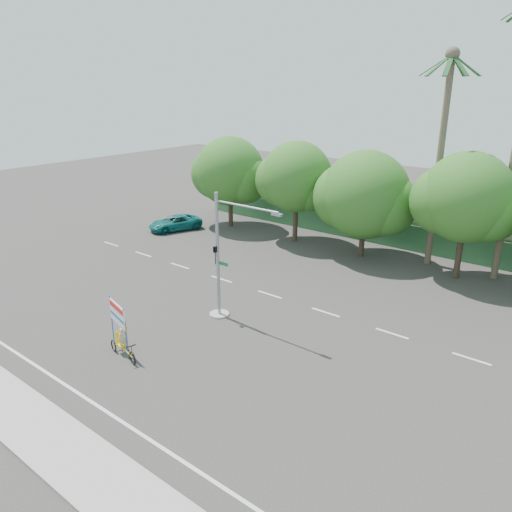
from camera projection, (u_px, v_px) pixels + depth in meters
The scene contains 12 objects.
ground at pixel (201, 359), 23.57m from camera, with size 120.00×120.00×0.00m, color #33302D.
sidewalk_near at pixel (54, 443), 18.03m from camera, with size 50.00×2.40×0.12m, color gray.
fence at pixel (394, 235), 39.05m from camera, with size 38.00×0.08×2.00m, color #336B3D.
building_left at pixel (317, 195), 47.93m from camera, with size 12.00×8.00×4.00m, color #BBAD95.
tree_far_left at pixel (230, 173), 43.51m from camera, with size 7.14×6.00×7.96m.
tree_left at pixel (296, 179), 39.28m from camera, with size 6.66×5.60×8.07m.
tree_center at pixel (364, 197), 35.94m from camera, with size 7.62×6.40×7.85m.
tree_right at pixel (466, 201), 31.55m from camera, with size 6.90×5.80×8.36m.
palm_short at pixel (442, 138), 32.90m from camera, with size 3.73×3.79×14.45m.
traffic_signal at pixel (222, 268), 26.82m from camera, with size 4.72×1.10×7.00m.
trike_billboard at pixel (121, 333), 23.71m from camera, with size 2.62×1.03×2.65m.
pickup_truck at pixel (175, 223), 43.67m from camera, with size 2.12×4.59×1.27m, color #0D5F5C.
Camera 1 is at (14.92, -14.44, 12.44)m, focal length 35.00 mm.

